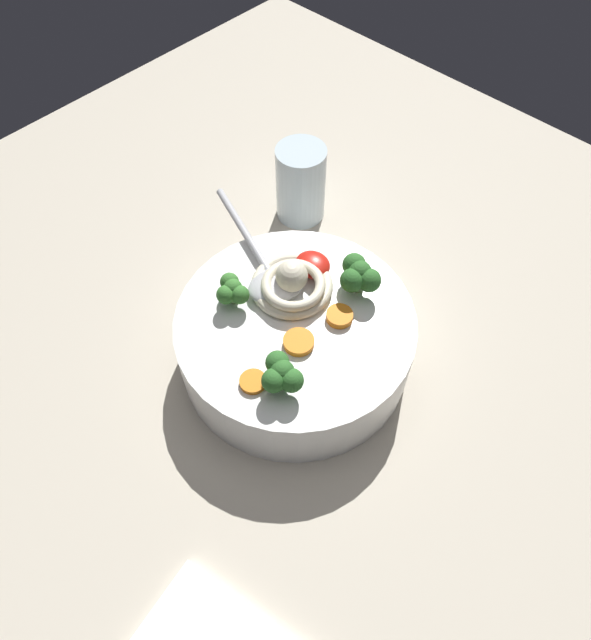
{
  "coord_description": "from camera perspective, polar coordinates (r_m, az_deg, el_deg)",
  "views": [
    {
      "loc": [
        22.34,
        -22.33,
        56.55
      ],
      "look_at": [
        0.06,
        1.26,
        10.2
      ],
      "focal_mm": 32.8,
      "sensor_mm": 36.0,
      "label": 1
    }
  ],
  "objects": [
    {
      "name": "noodle_pile",
      "position": [
        0.58,
        -0.33,
        3.61
      ],
      "size": [
        9.11,
        8.93,
        3.66
      ],
      "color": "beige",
      "rests_on": "soup_bowl"
    },
    {
      "name": "carrot_slice_left",
      "position": [
        0.55,
        0.31,
        -2.16
      ],
      "size": [
        2.95,
        2.95,
        0.68
      ],
      "primitive_type": "cylinder",
      "color": "orange",
      "rests_on": "soup_bowl"
    },
    {
      "name": "broccoli_floret_front",
      "position": [
        0.57,
        -6.2,
        2.91
      ],
      "size": [
        3.68,
        3.16,
        2.91
      ],
      "color": "#7A9E60",
      "rests_on": "soup_bowl"
    },
    {
      "name": "carrot_slice_rear",
      "position": [
        0.57,
        4.32,
        0.37
      ],
      "size": [
        2.61,
        2.61,
        0.76
      ],
      "primitive_type": "cylinder",
      "color": "orange",
      "rests_on": "soup_bowl"
    },
    {
      "name": "broccoli_floret_beside_noodles",
      "position": [
        0.57,
        6.19,
        4.41
      ],
      "size": [
        4.65,
        4.0,
        3.67
      ],
      "color": "#7A9E60",
      "rests_on": "soup_bowl"
    },
    {
      "name": "carrot_slice_far",
      "position": [
        0.53,
        -4.17,
        -6.02
      ],
      "size": [
        2.46,
        2.46,
        0.53
      ],
      "primitive_type": "cylinder",
      "color": "orange",
      "rests_on": "soup_bowl"
    },
    {
      "name": "broccoli_floret_right",
      "position": [
        0.51,
        -1.4,
        -5.29
      ],
      "size": [
        4.26,
        3.67,
        3.37
      ],
      "color": "#7A9E60",
      "rests_on": "soup_bowl"
    },
    {
      "name": "chili_sauce_dollop",
      "position": [
        0.6,
        1.68,
        5.43
      ],
      "size": [
        3.75,
        3.37,
        1.69
      ],
      "primitive_type": "ellipsoid",
      "color": "red",
      "rests_on": "soup_bowl"
    },
    {
      "name": "soup_bowl",
      "position": [
        0.59,
        0.0,
        -1.84
      ],
      "size": [
        23.71,
        23.71,
        6.87
      ],
      "color": "white",
      "rests_on": "table_slab"
    },
    {
      "name": "soup_spoon",
      "position": [
        0.59,
        -2.41,
        4.39
      ],
      "size": [
        17.32,
        9.12,
        1.6
      ],
      "rotation": [
        0.0,
        0.0,
        2.79
      ],
      "color": "#B7B7BC",
      "rests_on": "soup_bowl"
    },
    {
      "name": "table_slab",
      "position": [
        0.63,
        -0.83,
        -5.08
      ],
      "size": [
        110.5,
        110.5,
        3.34
      ],
      "primitive_type": "cube",
      "color": "#BCB29E",
      "rests_on": "ground"
    },
    {
      "name": "drinking_glass",
      "position": [
        0.72,
        0.51,
        13.19
      ],
      "size": [
        6.05,
        6.05,
        9.77
      ],
      "primitive_type": "cylinder",
      "color": "silver",
      "rests_on": "table_slab"
    }
  ]
}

